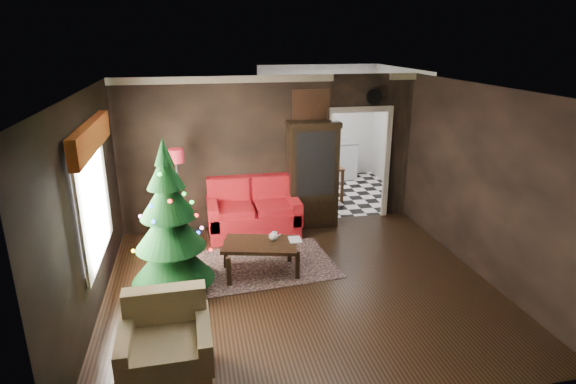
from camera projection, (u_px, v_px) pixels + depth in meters
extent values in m
plane|color=black|center=(300.00, 286.00, 6.85)|extent=(5.50, 5.50, 0.00)
plane|color=white|center=(302.00, 90.00, 5.98)|extent=(5.50, 5.50, 0.00)
plane|color=black|center=(271.00, 153.00, 8.74)|extent=(5.50, 0.00, 5.50)
plane|color=black|center=(367.00, 285.00, 4.09)|extent=(5.50, 0.00, 5.50)
plane|color=black|center=(87.00, 209.00, 5.89)|extent=(0.00, 5.50, 5.50)
plane|color=black|center=(483.00, 183.00, 6.94)|extent=(0.00, 5.50, 5.50)
cube|color=white|center=(93.00, 200.00, 6.07)|extent=(0.05, 1.60, 1.40)
cube|color=#964018|center=(91.00, 137.00, 5.82)|extent=(0.12, 2.10, 0.35)
plane|color=white|center=(333.00, 193.00, 10.90)|extent=(3.00, 3.00, 0.00)
cube|color=white|center=(318.00, 110.00, 11.71)|extent=(0.70, 0.06, 0.70)
cube|color=#58404C|center=(265.00, 264.00, 7.50)|extent=(2.25, 1.73, 0.01)
cylinder|color=silver|center=(275.00, 234.00, 7.31)|extent=(0.10, 0.10, 0.07)
cylinder|color=white|center=(271.00, 236.00, 7.25)|extent=(0.08, 0.08, 0.05)
imported|color=gray|center=(289.00, 233.00, 7.11)|extent=(0.18, 0.03, 0.25)
cylinder|color=white|center=(374.00, 97.00, 8.76)|extent=(0.32, 0.32, 0.06)
cube|color=#A36D4C|center=(311.00, 106.00, 8.57)|extent=(0.62, 0.05, 0.52)
cube|color=white|center=(320.00, 162.00, 11.87)|extent=(1.80, 0.60, 0.90)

